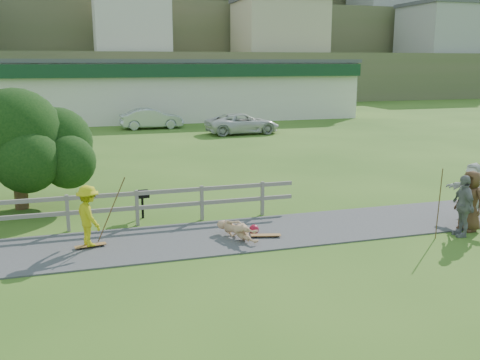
{
  "coord_description": "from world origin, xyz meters",
  "views": [
    {
      "loc": [
        -3.5,
        -12.48,
        4.85
      ],
      "look_at": [
        0.85,
        2.0,
        1.51
      ],
      "focal_mm": 40.0,
      "sensor_mm": 36.0,
      "label": 1
    }
  ],
  "objects_px": {
    "spectator_c": "(470,201)",
    "spectator_d": "(472,193)",
    "car_silver": "(151,119)",
    "tree": "(18,163)",
    "skater_fallen": "(237,230)",
    "car_white": "(242,124)",
    "spectator_b": "(463,206)",
    "skater_rider": "(89,219)",
    "bbq": "(142,204)"
  },
  "relations": [
    {
      "from": "spectator_c",
      "to": "spectator_d",
      "type": "bearing_deg",
      "value": 125.69
    },
    {
      "from": "car_silver",
      "to": "tree",
      "type": "distance_m",
      "value": 22.26
    },
    {
      "from": "skater_fallen",
      "to": "car_silver",
      "type": "xyz_separation_m",
      "value": [
        1.1,
        26.32,
        0.47
      ]
    },
    {
      "from": "spectator_c",
      "to": "car_white",
      "type": "xyz_separation_m",
      "value": [
        -0.01,
        22.69,
        -0.19
      ]
    },
    {
      "from": "spectator_b",
      "to": "car_white",
      "type": "bearing_deg",
      "value": -170.12
    },
    {
      "from": "car_silver",
      "to": "spectator_d",
      "type": "bearing_deg",
      "value": -169.02
    },
    {
      "from": "car_silver",
      "to": "tree",
      "type": "xyz_separation_m",
      "value": [
        -7.17,
        -21.06,
        0.8
      ]
    },
    {
      "from": "spectator_d",
      "to": "skater_rider",
      "type": "bearing_deg",
      "value": -101.15
    },
    {
      "from": "spectator_c",
      "to": "bbq",
      "type": "distance_m",
      "value": 9.89
    },
    {
      "from": "skater_rider",
      "to": "spectator_c",
      "type": "bearing_deg",
      "value": -120.23
    },
    {
      "from": "car_white",
      "to": "spectator_c",
      "type": "bearing_deg",
      "value": 177.05
    },
    {
      "from": "skater_rider",
      "to": "skater_fallen",
      "type": "bearing_deg",
      "value": -118.24
    },
    {
      "from": "skater_fallen",
      "to": "car_silver",
      "type": "relative_size",
      "value": 0.34
    },
    {
      "from": "spectator_b",
      "to": "car_white",
      "type": "distance_m",
      "value": 23.06
    },
    {
      "from": "car_silver",
      "to": "bbq",
      "type": "bearing_deg",
      "value": 169.68
    },
    {
      "from": "spectator_b",
      "to": "spectator_d",
      "type": "distance_m",
      "value": 1.51
    },
    {
      "from": "skater_fallen",
      "to": "spectator_b",
      "type": "xyz_separation_m",
      "value": [
        6.21,
        -1.49,
        0.6
      ]
    },
    {
      "from": "skater_rider",
      "to": "tree",
      "type": "distance_m",
      "value": 5.32
    },
    {
      "from": "skater_fallen",
      "to": "car_white",
      "type": "relative_size",
      "value": 0.3
    },
    {
      "from": "spectator_d",
      "to": "tree",
      "type": "xyz_separation_m",
      "value": [
        -13.4,
        5.74,
        0.61
      ]
    },
    {
      "from": "skater_fallen",
      "to": "spectator_b",
      "type": "bearing_deg",
      "value": -36.03
    },
    {
      "from": "skater_rider",
      "to": "tree",
      "type": "height_order",
      "value": "tree"
    },
    {
      "from": "car_white",
      "to": "car_silver",
      "type": "bearing_deg",
      "value": 46.94
    },
    {
      "from": "car_silver",
      "to": "bbq",
      "type": "height_order",
      "value": "car_silver"
    },
    {
      "from": "spectator_b",
      "to": "car_silver",
      "type": "distance_m",
      "value": 28.27
    },
    {
      "from": "spectator_d",
      "to": "car_white",
      "type": "xyz_separation_m",
      "value": [
        -0.59,
        22.06,
        -0.23
      ]
    },
    {
      "from": "spectator_c",
      "to": "car_white",
      "type": "bearing_deg",
      "value": 168.48
    },
    {
      "from": "spectator_b",
      "to": "car_white",
      "type": "xyz_separation_m",
      "value": [
        0.53,
        23.06,
        -0.18
      ]
    },
    {
      "from": "skater_fallen",
      "to": "spectator_c",
      "type": "xyz_separation_m",
      "value": [
        6.75,
        -1.12,
        0.62
      ]
    },
    {
      "from": "bbq",
      "to": "car_white",
      "type": "bearing_deg",
      "value": 59.67
    },
    {
      "from": "spectator_d",
      "to": "skater_fallen",
      "type": "bearing_deg",
      "value": -100.27
    },
    {
      "from": "skater_rider",
      "to": "car_white",
      "type": "bearing_deg",
      "value": -48.79
    },
    {
      "from": "spectator_c",
      "to": "car_silver",
      "type": "bearing_deg",
      "value": -179.91
    },
    {
      "from": "spectator_b",
      "to": "car_silver",
      "type": "relative_size",
      "value": 0.39
    },
    {
      "from": "skater_fallen",
      "to": "car_silver",
      "type": "distance_m",
      "value": 26.35
    },
    {
      "from": "skater_fallen",
      "to": "car_white",
      "type": "distance_m",
      "value": 22.6
    },
    {
      "from": "skater_fallen",
      "to": "tree",
      "type": "xyz_separation_m",
      "value": [
        -6.07,
        5.26,
        1.27
      ]
    },
    {
      "from": "spectator_b",
      "to": "spectator_c",
      "type": "height_order",
      "value": "spectator_c"
    },
    {
      "from": "spectator_c",
      "to": "bbq",
      "type": "xyz_separation_m",
      "value": [
        -9.03,
        4.03,
        -0.45
      ]
    },
    {
      "from": "spectator_b",
      "to": "tree",
      "type": "distance_m",
      "value": 14.02
    },
    {
      "from": "spectator_d",
      "to": "tree",
      "type": "relative_size",
      "value": 0.38
    },
    {
      "from": "car_silver",
      "to": "bbq",
      "type": "relative_size",
      "value": 5.09
    },
    {
      "from": "tree",
      "to": "spectator_b",
      "type": "bearing_deg",
      "value": -28.77
    },
    {
      "from": "spectator_c",
      "to": "car_silver",
      "type": "xyz_separation_m",
      "value": [
        -5.65,
        27.44,
        -0.14
      ]
    },
    {
      "from": "spectator_b",
      "to": "spectator_c",
      "type": "bearing_deg",
      "value": 135.42
    },
    {
      "from": "tree",
      "to": "bbq",
      "type": "distance_m",
      "value": 4.59
    },
    {
      "from": "car_white",
      "to": "bbq",
      "type": "xyz_separation_m",
      "value": [
        -9.02,
        -18.67,
        -0.26
      ]
    },
    {
      "from": "skater_rider",
      "to": "car_white",
      "type": "distance_m",
      "value": 23.69
    },
    {
      "from": "tree",
      "to": "skater_rider",
      "type": "bearing_deg",
      "value": -66.28
    },
    {
      "from": "spectator_d",
      "to": "bbq",
      "type": "xyz_separation_m",
      "value": [
        -9.61,
        3.39,
        -0.49
      ]
    }
  ]
}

